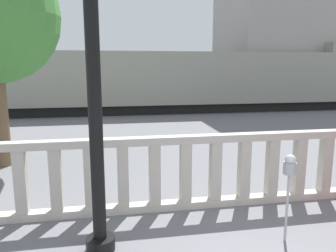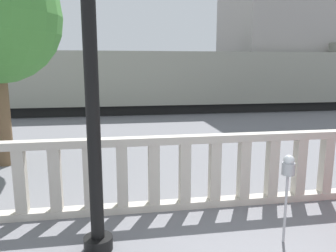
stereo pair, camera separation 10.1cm
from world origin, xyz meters
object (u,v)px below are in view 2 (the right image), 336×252
at_px(lamppost, 91,59).
at_px(train_far, 164,77).
at_px(train_near, 137,81).
at_px(parking_meter, 288,171).

height_order(lamppost, train_far, lamppost).
xyz_separation_m(train_near, train_far, (2.92, 8.97, -0.07)).
relative_size(lamppost, train_near, 0.20).
xyz_separation_m(lamppost, train_near, (1.62, 14.49, -0.98)).
bearing_deg(train_far, parking_meter, -94.12).
height_order(parking_meter, train_near, train_near).
xyz_separation_m(lamppost, parking_meter, (2.83, -0.25, -1.65)).
xyz_separation_m(parking_meter, train_near, (-1.21, 14.74, 0.67)).
bearing_deg(lamppost, train_far, 79.05).
relative_size(lamppost, train_far, 0.26).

